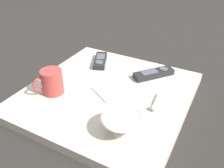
{
  "coord_description": "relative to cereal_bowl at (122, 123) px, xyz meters",
  "views": [
    {
      "loc": [
        -0.38,
        0.68,
        0.57
      ],
      "look_at": [
        -0.01,
        -0.02,
        0.06
      ],
      "focal_mm": 37.74,
      "sensor_mm": 36.0,
      "label": 1
    }
  ],
  "objects": [
    {
      "name": "ground_plane",
      "position": [
        0.15,
        -0.18,
        -0.07
      ],
      "size": [
        6.0,
        6.0,
        0.0
      ],
      "primitive_type": "plane",
      "color": "black"
    },
    {
      "name": "table",
      "position": [
        0.15,
        -0.18,
        -0.05
      ],
      "size": [
        0.62,
        0.64,
        0.04
      ],
      "color": "#B7AD99",
      "rests_on": "ground"
    },
    {
      "name": "cereal_bowl",
      "position": [
        0.0,
        0.0,
        0.0
      ],
      "size": [
        0.13,
        0.13,
        0.06
      ],
      "color": "beige",
      "rests_on": "table"
    },
    {
      "name": "coffee_mug",
      "position": [
        0.34,
        -0.07,
        0.01
      ],
      "size": [
        0.09,
        0.11,
        0.1
      ],
      "color": "#A53833",
      "rests_on": "table"
    },
    {
      "name": "teaspoon",
      "position": [
        -0.05,
        -0.16,
        -0.02
      ],
      "size": [
        0.03,
        0.11,
        0.02
      ],
      "color": "#A3A5B2",
      "rests_on": "table"
    },
    {
      "name": "tv_remote_near",
      "position": [
        0.3,
        -0.37,
        -0.02
      ],
      "size": [
        0.11,
        0.16,
        0.03
      ],
      "color": "black",
      "rests_on": "table"
    },
    {
      "name": "tv_remote_far",
      "position": [
        0.03,
        -0.37,
        -0.02
      ],
      "size": [
        0.15,
        0.17,
        0.03
      ],
      "color": "black",
      "rests_on": "table"
    },
    {
      "name": "folded_napkin",
      "position": [
        0.14,
        -0.19,
        -0.03
      ],
      "size": [
        0.17,
        0.17,
        0.01
      ],
      "color": "white",
      "rests_on": "table"
    }
  ]
}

